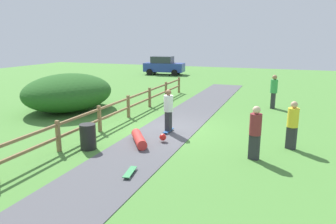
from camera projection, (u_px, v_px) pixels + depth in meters
ground_plane at (169, 129)px, 13.59m from camera, size 60.00×60.00×0.00m
asphalt_path at (169, 129)px, 13.59m from camera, size 2.40×28.00×0.02m
wooden_fence at (115, 110)px, 14.33m from camera, size 0.12×18.12×1.10m
bush_large at (68, 92)px, 16.99m from camera, size 4.31×5.17×1.97m
trash_bin at (88, 137)px, 11.12m from camera, size 0.56×0.56×0.90m
skater_riding at (168, 109)px, 12.92m from camera, size 0.39×0.80×1.78m
skater_fallen at (141, 139)px, 11.69m from camera, size 1.46×1.49×0.36m
skateboard_loose at (130, 172)px, 9.07m from camera, size 0.33×0.82×0.08m
bystander_yellow at (293, 123)px, 11.03m from camera, size 0.50×0.50×1.71m
bystander_maroon at (255, 130)px, 10.06m from camera, size 0.46×0.46×1.76m
bystander_green at (274, 90)px, 17.44m from camera, size 0.43×0.43×1.86m
parked_car_blue at (164, 65)px, 33.63m from camera, size 4.34×2.31×1.92m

